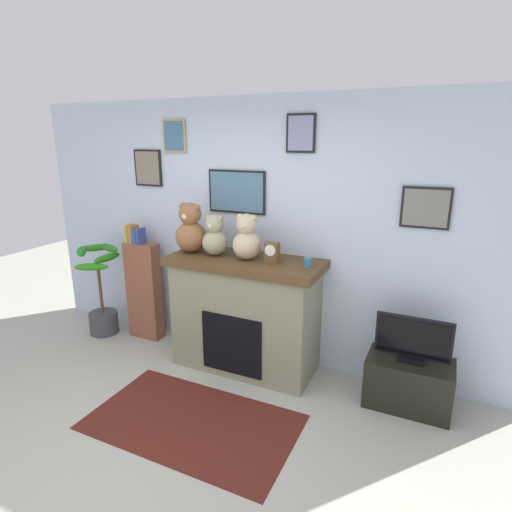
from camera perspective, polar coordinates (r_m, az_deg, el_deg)
ground_plane at (r=3.30m, az=-17.50°, el=-26.96°), size 12.00×12.00×0.00m
back_wall at (r=4.20m, az=-0.52°, el=3.42°), size 5.20×0.15×2.60m
fireplace at (r=4.09m, az=-1.43°, el=-7.84°), size 1.48×0.65×1.13m
bookshelf at (r=4.85m, az=-15.18°, el=-4.26°), size 0.39×0.16×1.31m
potted_plant at (r=5.14m, az=-20.46°, el=-5.54°), size 0.59×0.62×1.05m
tv_stand at (r=3.90m, az=20.18°, el=-16.07°), size 0.69×0.40×0.43m
television at (r=3.70m, az=20.77°, el=-10.77°), size 0.60×0.14×0.39m
area_rug at (r=3.65m, az=-8.72°, el=-21.58°), size 1.68×0.96×0.01m
candle_jar at (r=3.64m, az=7.11°, el=-0.89°), size 0.07×0.07×0.08m
mantel_clock at (r=3.74m, az=2.21°, el=0.49°), size 0.13×0.09×0.19m
teddy_bear_grey at (r=4.12m, az=-8.96°, el=3.54°), size 0.30×0.30×0.49m
teddy_bear_brown at (r=3.98m, az=-5.70°, el=2.62°), size 0.25×0.25×0.40m
teddy_bear_cream at (r=3.82m, az=-1.28°, el=2.35°), size 0.27×0.27×0.43m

